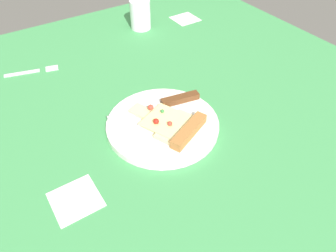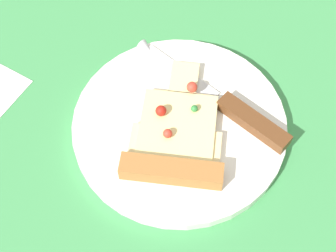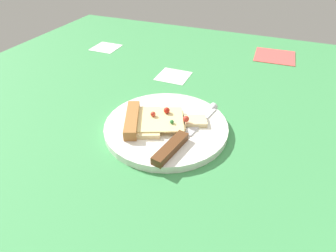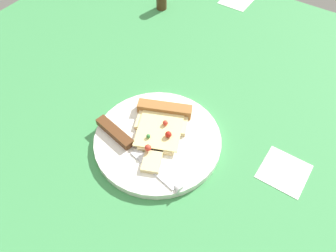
# 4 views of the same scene
# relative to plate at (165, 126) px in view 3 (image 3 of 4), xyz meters

# --- Properties ---
(ground_plane) EXTENTS (1.42, 1.42, 0.03)m
(ground_plane) POSITION_rel_plate_xyz_m (0.01, -0.00, -0.02)
(ground_plane) COLOR #3D8C4C
(ground_plane) RESTS_ON ground
(plate) EXTENTS (0.27, 0.27, 0.02)m
(plate) POSITION_rel_plate_xyz_m (0.00, 0.00, 0.00)
(plate) COLOR white
(plate) RESTS_ON ground_plane
(pizza_slice) EXTENTS (0.15, 0.19, 0.03)m
(pizza_slice) POSITION_rel_plate_xyz_m (-0.01, 0.02, 0.02)
(pizza_slice) COLOR beige
(pizza_slice) RESTS_ON plate
(knife) EXTENTS (0.24, 0.07, 0.02)m
(knife) POSITION_rel_plate_xyz_m (-0.04, -0.05, 0.01)
(knife) COLOR silver
(knife) RESTS_ON plate
(napkin) EXTENTS (0.14, 0.14, 0.00)m
(napkin) POSITION_rel_plate_xyz_m (0.52, -0.19, -0.01)
(napkin) COLOR #E54C47
(napkin) RESTS_ON ground_plane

